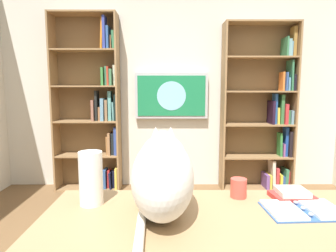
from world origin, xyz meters
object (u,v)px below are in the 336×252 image
open_binder (303,210)px  bookshelf_right (94,105)px  bookshelf_left (265,114)px  cat (163,172)px  desk (216,244)px  coffee_mug (239,188)px  paper_towel_roll (91,178)px  wall_mounted_tv (171,96)px  desk_book_stack (292,194)px

open_binder → bookshelf_right: bearing=-58.3°
bookshelf_left → cat: size_ratio=3.05×
bookshelf_left → desk: (1.06, 2.56, -0.33)m
cat → coffee_mug: size_ratio=7.22×
paper_towel_roll → coffee_mug: (-0.72, -0.08, -0.08)m
open_binder → paper_towel_roll: paper_towel_roll is taller
wall_mounted_tv → open_binder: wall_mounted_tv is taller
open_binder → desk: bearing=9.7°
cat → coffee_mug: 0.43m
wall_mounted_tv → coffee_mug: wall_mounted_tv is taller
bookshelf_left → desk_book_stack: 2.43m
desk → coffee_mug: coffee_mug is taller
bookshelf_right → cat: 2.64m
wall_mounted_tv → coffee_mug: bearing=97.2°
paper_towel_roll → desk_book_stack: 0.99m
wall_mounted_tv → coffee_mug: size_ratio=9.83×
wall_mounted_tv → open_binder: 2.67m
bookshelf_right → wall_mounted_tv: bookshelf_right is taller
bookshelf_left → coffee_mug: (0.90, 2.32, -0.17)m
open_binder → desk_book_stack: desk_book_stack is taller
cat → open_binder: (-0.62, 0.02, -0.17)m
wall_mounted_tv → open_binder: bearing=102.0°
wall_mounted_tv → desk: (-0.15, 2.64, -0.56)m
bookshelf_right → paper_towel_roll: 2.48m
desk → open_binder: (-0.40, -0.07, 0.12)m
bookshelf_left → wall_mounted_tv: 1.23m
desk_book_stack → open_binder: bearing=84.2°
cat → paper_towel_roll: size_ratio=2.73×
wall_mounted_tv → desk_book_stack: bearing=103.1°
cat → coffee_mug: (-0.38, -0.16, -0.13)m
bookshelf_left → desk_book_stack: bearing=74.7°
bookshelf_left → open_binder: (0.66, 2.49, -0.21)m
bookshelf_left → bookshelf_right: bearing=-0.0°
desk → desk_book_stack: desk_book_stack is taller
bookshelf_right → coffee_mug: size_ratio=23.17×
wall_mounted_tv → desk_book_stack: 2.52m
open_binder → cat: bearing=-1.8°
desk → open_binder: 0.42m
paper_towel_roll → bookshelf_left: bearing=-124.0°
paper_towel_roll → bookshelf_right: bearing=-76.6°
coffee_mug → desk_book_stack: coffee_mug is taller
bookshelf_left → cat: 2.78m
bookshelf_left → paper_towel_roll: 2.90m
bookshelf_right → paper_towel_roll: bookshelf_right is taller
paper_towel_roll → open_binder: bearing=174.6°
bookshelf_right → desk_book_stack: bearing=123.6°
cat → coffee_mug: cat is taller
wall_mounted_tv → open_binder: (-0.55, 2.57, -0.44)m
cat → coffee_mug: bearing=-157.6°
bookshelf_right → cat: bookshelf_right is taller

